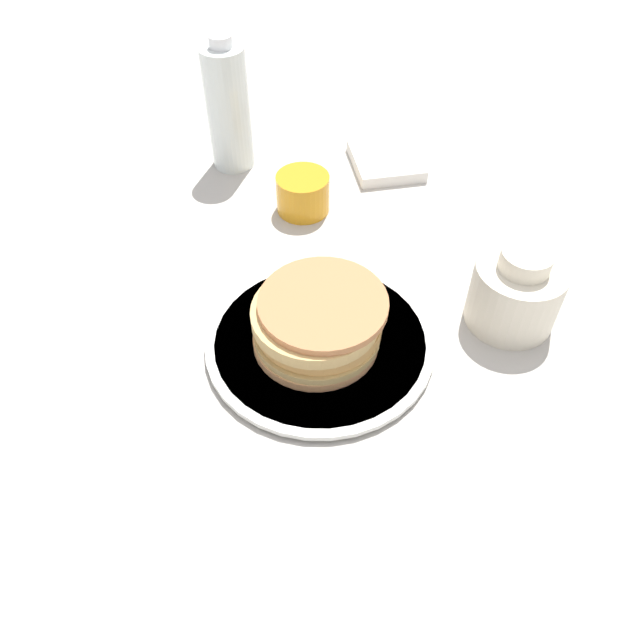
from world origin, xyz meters
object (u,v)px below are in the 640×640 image
at_px(juice_glass, 303,193).
at_px(water_bottle_near, 228,108).
at_px(plate, 320,341).
at_px(cream_jug, 516,292).
at_px(pancake_stack, 318,322).

xyz_separation_m(juice_glass, water_bottle_near, (0.17, 0.01, 0.07)).
bearing_deg(plate, cream_jug, -117.71).
distance_m(cream_jug, water_bottle_near, 0.54).
xyz_separation_m(pancake_stack, water_bottle_near, (0.41, -0.14, 0.06)).
height_order(plate, cream_jug, cream_jug).
xyz_separation_m(plate, juice_glass, (0.24, -0.15, 0.02)).
relative_size(cream_jug, water_bottle_near, 0.53).
bearing_deg(plate, juice_glass, -33.06).
bearing_deg(cream_jug, juice_glass, 11.00).
distance_m(pancake_stack, cream_jug, 0.25).
height_order(pancake_stack, water_bottle_near, water_bottle_near).
relative_size(plate, cream_jug, 2.51).
distance_m(plate, juice_glass, 0.28).
relative_size(juice_glass, cream_jug, 0.71).
bearing_deg(water_bottle_near, juice_glass, -175.26).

